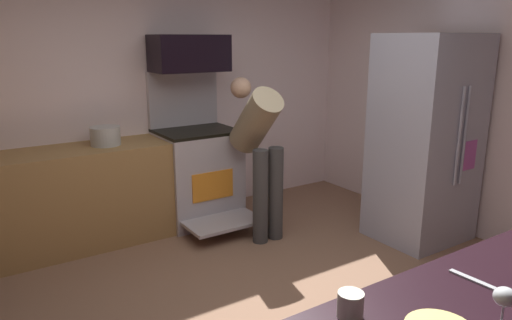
# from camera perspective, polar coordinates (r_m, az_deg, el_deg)

# --- Properties ---
(wall_back) EXTENTS (5.20, 0.12, 2.60)m
(wall_back) POSITION_cam_1_polar(r_m,az_deg,el_deg) (4.88, -14.42, 7.72)
(wall_back) COLOR silver
(wall_back) RESTS_ON ground
(wall_right) EXTENTS (0.12, 4.80, 2.60)m
(wall_right) POSITION_cam_1_polar(r_m,az_deg,el_deg) (4.71, 28.04, 6.26)
(wall_right) COLOR silver
(wall_right) RESTS_ON ground
(lower_cabinet_run) EXTENTS (2.40, 0.60, 0.90)m
(lower_cabinet_run) POSITION_cam_1_polar(r_m,az_deg,el_deg) (4.50, -23.09, -4.67)
(lower_cabinet_run) COLOR #A17844
(lower_cabinet_run) RESTS_ON ground
(oven_range) EXTENTS (0.76, 1.06, 1.52)m
(oven_range) POSITION_cam_1_polar(r_m,az_deg,el_deg) (4.87, -7.07, -1.46)
(oven_range) COLOR #BBB5BA
(oven_range) RESTS_ON ground
(microwave) EXTENTS (0.74, 0.38, 0.36)m
(microwave) POSITION_cam_1_polar(r_m,az_deg,el_deg) (4.77, -8.04, 12.64)
(microwave) COLOR black
(microwave) RESTS_ON oven_range
(refrigerator) EXTENTS (0.82, 0.73, 1.88)m
(refrigerator) POSITION_cam_1_polar(r_m,az_deg,el_deg) (4.57, 19.73, 2.32)
(refrigerator) COLOR #AEB1C4
(refrigerator) RESTS_ON ground
(person_cook) EXTENTS (0.31, 0.68, 1.48)m
(person_cook) POSITION_cam_1_polar(r_m,az_deg,el_deg) (4.35, 0.34, 1.91)
(person_cook) COLOR #3F3F3F
(person_cook) RESTS_ON ground
(wine_glass_mid) EXTENTS (0.07, 0.07, 0.15)m
(wine_glass_mid) POSITION_cam_1_polar(r_m,az_deg,el_deg) (1.80, 27.83, -14.61)
(wine_glass_mid) COLOR silver
(wine_glass_mid) RESTS_ON counter_island
(mug_tea) EXTENTS (0.09, 0.09, 0.09)m
(mug_tea) POSITION_cam_1_polar(r_m,az_deg,el_deg) (1.74, 11.33, -16.77)
(mug_tea) COLOR beige
(mug_tea) RESTS_ON counter_island
(knife_chef) EXTENTS (0.04, 0.23, 0.01)m
(knife_chef) POSITION_cam_1_polar(r_m,az_deg,el_deg) (2.12, 25.13, -13.13)
(knife_chef) COLOR #B7BABF
(knife_chef) RESTS_ON counter_island
(stock_pot) EXTENTS (0.27, 0.27, 0.17)m
(stock_pot) POSITION_cam_1_polar(r_m,az_deg,el_deg) (4.47, -17.73, 2.78)
(stock_pot) COLOR #BBBDB7
(stock_pot) RESTS_ON lower_cabinet_run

